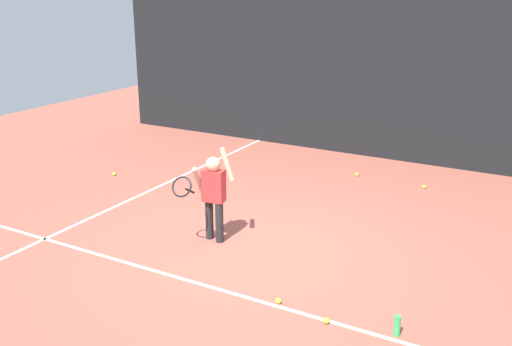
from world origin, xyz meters
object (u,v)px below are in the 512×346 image
tennis_player (212,191)px  tennis_ball_1 (424,187)px  water_bottle (397,326)px  tennis_ball_6 (327,321)px  tennis_ball_0 (357,174)px  tennis_ball_2 (279,301)px  tennis_ball_5 (114,174)px

tennis_player → tennis_ball_1: (2.01, 3.59, -0.69)m
water_bottle → tennis_ball_1: bearing=100.9°
tennis_player → tennis_ball_1: tennis_player is taller
tennis_ball_6 → tennis_player: bearing=151.8°
tennis_player → tennis_ball_0: 3.82m
water_bottle → tennis_ball_0: size_ratio=3.33×
tennis_ball_1 → tennis_ball_2: same height
tennis_ball_6 → tennis_ball_1: bearing=92.2°
tennis_ball_6 → water_bottle: bearing=11.9°
tennis_player → tennis_ball_0: size_ratio=20.46×
water_bottle → tennis_ball_6: size_ratio=3.33×
tennis_ball_1 → tennis_player: bearing=-119.2°
tennis_ball_2 → tennis_ball_6: same height
tennis_player → tennis_ball_6: (2.20, -1.18, -0.69)m
tennis_ball_2 → tennis_ball_6: 0.64m
tennis_ball_5 → tennis_ball_6: same height
tennis_ball_5 → tennis_ball_6: 6.01m
tennis_player → tennis_ball_2: 2.02m
tennis_ball_0 → tennis_ball_6: size_ratio=1.00×
tennis_ball_0 → tennis_ball_5: bearing=-150.9°
tennis_player → tennis_ball_6: bearing=-36.7°
tennis_ball_2 → tennis_ball_5: same height
tennis_ball_1 → tennis_ball_6: size_ratio=1.00×
tennis_ball_5 → tennis_ball_6: (5.38, -2.67, 0.00)m
tennis_player → water_bottle: tennis_player is taller
tennis_player → water_bottle: size_ratio=6.14×
water_bottle → tennis_ball_1: (-0.89, 4.62, -0.08)m
tennis_ball_5 → tennis_ball_6: size_ratio=1.00×
tennis_ball_1 → water_bottle: bearing=-79.1°
tennis_player → water_bottle: bearing=-28.0°
tennis_ball_0 → tennis_ball_5: size_ratio=1.00×
tennis_ball_1 → tennis_ball_2: size_ratio=1.00×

